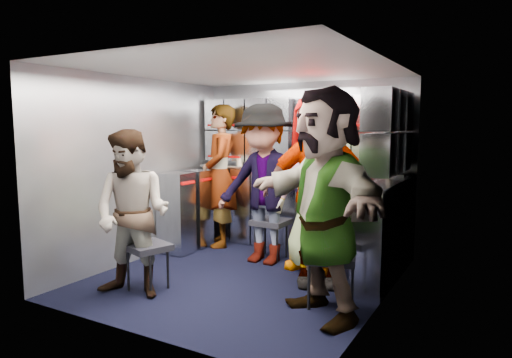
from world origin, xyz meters
The scene contains 29 objects.
floor centered at (0.00, 0.00, 0.00)m, with size 3.00×3.00×0.00m, color black.
wall_back centered at (0.00, 1.50, 1.05)m, with size 2.80×0.04×2.10m, color gray.
wall_left centered at (-1.40, 0.00, 1.05)m, with size 0.04×3.00×2.10m, color gray.
wall_right centered at (1.40, 0.00, 1.05)m, with size 0.04×3.00×2.10m, color gray.
ceiling centered at (0.00, 0.00, 2.10)m, with size 2.80×3.00×0.02m, color silver.
cart_bank_back centered at (0.00, 1.29, 0.49)m, with size 2.68×0.38×0.99m, color #9A9FAA.
cart_bank_left centered at (-1.19, 0.56, 0.49)m, with size 0.38×0.76×0.99m, color #9A9FAA.
counter centered at (0.00, 1.29, 1.01)m, with size 2.68×0.42×0.03m, color #AEB0B5.
locker_bank_back centered at (0.00, 1.35, 1.49)m, with size 2.68×0.28×0.82m, color #9A9FAA.
locker_bank_right centered at (1.25, 0.70, 1.49)m, with size 0.28×1.00×0.82m, color #9A9FAA.
right_cabinet centered at (1.25, 0.60, 0.50)m, with size 0.28×1.20×1.00m, color #9A9FAA.
coffee_niche centered at (0.18, 1.41, 1.47)m, with size 0.46×0.16×0.84m, color black, non-canonical shape.
red_latch_strip centered at (0.00, 1.09, 0.88)m, with size 2.60×0.02×0.03m, color #AA0504.
jump_seat_near_left centered at (-0.61, -0.75, 0.39)m, with size 0.47×0.46×0.45m.
jump_seat_mid_left centered at (-0.08, 0.74, 0.41)m, with size 0.40×0.38×0.46m.
jump_seat_center centered at (0.53, 0.78, 0.35)m, with size 0.39×0.38×0.40m.
jump_seat_mid_right centered at (0.72, 0.37, 0.38)m, with size 0.40×0.38×0.43m.
jump_seat_near_right centered at (1.05, -0.32, 0.42)m, with size 0.49×0.48×0.48m.
attendant_standing centered at (-0.93, 0.95, 0.91)m, with size 0.66×0.44×1.82m, color black.
attendant_arc_a centered at (-0.61, -0.93, 0.76)m, with size 0.74×0.58×1.52m, color black.
attendant_arc_b centered at (-0.08, 0.56, 0.90)m, with size 1.16×0.67×1.80m, color black.
attendant_arc_c centered at (0.53, 0.60, 0.94)m, with size 0.92×0.60×1.88m, color black.
attendant_arc_d centered at (0.72, 0.19, 0.90)m, with size 1.06×0.44×1.80m, color black.
attendant_arc_e centered at (1.05, -0.50, 0.94)m, with size 1.73×0.55×1.87m, color black.
bottle_left centered at (-0.29, 1.24, 1.16)m, with size 0.06×0.06×0.26m, color white.
bottle_mid centered at (-0.39, 1.24, 1.16)m, with size 0.07×0.07×0.26m, color white.
bottle_right centered at (0.74, 1.24, 1.16)m, with size 0.06×0.06×0.27m, color white.
cup_left centered at (-0.81, 1.23, 1.08)m, with size 0.08×0.08×0.09m, color tan.
cup_right centered at (1.16, 1.23, 1.09)m, with size 0.07×0.07×0.11m, color tan.
Camera 1 is at (2.34, -3.90, 1.56)m, focal length 32.00 mm.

